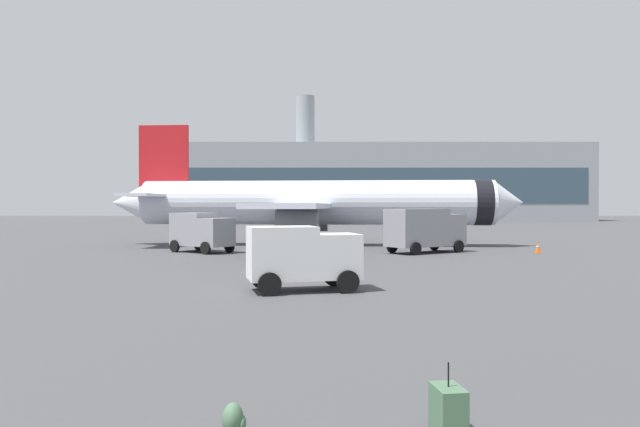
{
  "coord_description": "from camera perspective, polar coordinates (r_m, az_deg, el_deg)",
  "views": [
    {
      "loc": [
        -0.18,
        -3.51,
        3.41
      ],
      "look_at": [
        -0.19,
        28.5,
        3.0
      ],
      "focal_mm": 33.26,
      "sensor_mm": 36.0,
      "label": 1
    }
  ],
  "objects": [
    {
      "name": "safety_cone_near",
      "position": [
        35.86,
        -3.74,
        -4.18
      ],
      "size": [
        0.44,
        0.44,
        0.69
      ],
      "color": "#F2590C",
      "rests_on": "ground"
    },
    {
      "name": "traveller_backpack",
      "position": [
        9.41,
        -8.25,
        -19.02
      ],
      "size": [
        0.36,
        0.4,
        0.48
      ],
      "color": "#476B4C",
      "rests_on": "ground"
    },
    {
      "name": "rolling_suitcase",
      "position": [
        9.41,
        12.27,
        -18.01
      ],
      "size": [
        0.49,
        0.69,
        1.1
      ],
      "color": "#476B4C",
      "rests_on": "ground"
    },
    {
      "name": "airplane_at_gate",
      "position": [
        51.04,
        -0.57,
        1.01
      ],
      "size": [
        35.77,
        32.29,
        10.5
      ],
      "color": "silver",
      "rests_on": "ground"
    },
    {
      "name": "service_truck",
      "position": [
        44.35,
        -11.32,
        -1.61
      ],
      "size": [
        5.15,
        4.66,
        2.9
      ],
      "color": "gray",
      "rests_on": "ground"
    },
    {
      "name": "safety_cone_mid",
      "position": [
        45.78,
        20.26,
        -3.08
      ],
      "size": [
        0.44,
        0.44,
        0.81
      ],
      "color": "#F2590C",
      "rests_on": "ground"
    },
    {
      "name": "safety_cone_far",
      "position": [
        57.42,
        -2.82,
        -2.35
      ],
      "size": [
        0.44,
        0.44,
        0.66
      ],
      "color": "#F2590C",
      "rests_on": "ground"
    },
    {
      "name": "terminal_building",
      "position": [
        142.39,
        5.68,
        2.95
      ],
      "size": [
        95.61,
        20.66,
        29.63
      ],
      "color": "gray",
      "rests_on": "ground"
    },
    {
      "name": "fuel_truck",
      "position": [
        43.72,
        10.08,
        -1.42
      ],
      "size": [
        6.33,
        5.3,
        3.2
      ],
      "color": "gray",
      "rests_on": "ground"
    },
    {
      "name": "cargo_van",
      "position": [
        23.77,
        -1.71,
        -4.0
      ],
      "size": [
        4.75,
        3.19,
        2.6
      ],
      "color": "white",
      "rests_on": "ground"
    }
  ]
}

